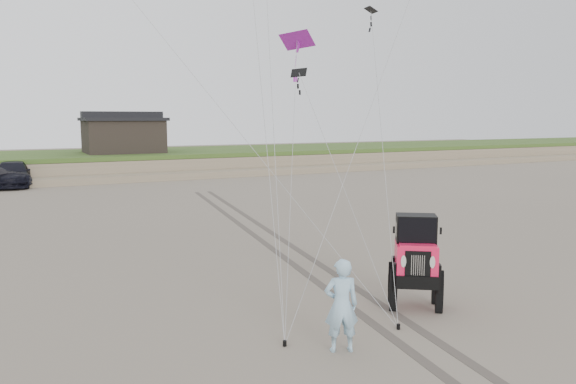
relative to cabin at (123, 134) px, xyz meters
The scene contains 9 objects.
ground 37.20m from the cabin, 93.09° to the right, with size 160.00×160.00×0.00m, color #6B6054.
dune_ridge 3.18m from the cabin, 165.96° to the left, with size 160.00×14.25×1.73m.
cabin is the anchor object (origin of this frame).
truck_c 10.39m from the cabin, 146.15° to the right, with size 2.30×5.67×1.65m, color black.
jeep 37.09m from the cabin, 90.11° to the right, with size 2.10×4.87×1.81m, color #FF1B4C, non-canonical shape.
man 38.55m from the cabin, 94.50° to the right, with size 0.68×0.45×1.87m, color #84AFCC.
stake_main 37.99m from the cabin, 95.92° to the right, with size 0.08×0.08×0.12m, color black.
stake_aux 38.11m from the cabin, 91.94° to the right, with size 0.08×0.08×0.12m, color black.
tire_tracks 29.18m from the cabin, 90.00° to the right, with size 5.22×29.74×0.01m.
Camera 1 is at (-6.72, -10.36, 4.59)m, focal length 35.00 mm.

